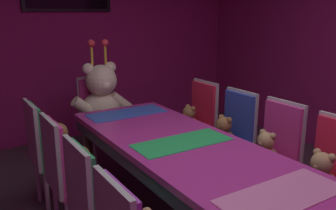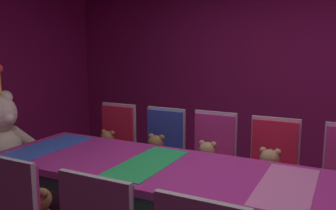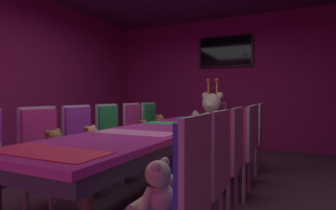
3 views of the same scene
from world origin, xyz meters
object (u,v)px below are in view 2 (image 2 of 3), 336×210
Objects in this scene: banquet_table at (211,186)px; teddy_right_3 at (207,160)px; chair_right_5 at (115,141)px; teddy_right_5 at (107,146)px; chair_right_2 at (272,164)px; chair_right_3 at (212,154)px; teddy_right_4 at (155,152)px; teddy_right_2 at (269,170)px; chair_right_4 at (163,148)px; king_teddy_bear at (0,135)px.

teddy_right_3 is (0.72, 0.30, -0.07)m from banquet_table.
chair_right_5 is 0.14m from teddy_right_5.
chair_right_2 is 1.63m from teddy_right_5.
chair_right_3 is 1.09m from teddy_right_5.
teddy_right_3 is 0.97× the size of teddy_right_4.
banquet_table is 1.61m from chair_right_5.
teddy_right_2 is at bearing 0.00° from chair_right_2.
teddy_right_2 reaches higher than teddy_right_5.
chair_right_4 is (0.16, 1.06, 0.01)m from teddy_right_2.
teddy_right_4 is at bearing -87.36° from teddy_right_3.
chair_right_5 is at bearing -90.22° from chair_right_4.
teddy_right_3 is 1.93m from king_teddy_bear.
chair_right_3 is 3.16× the size of teddy_right_3.
teddy_right_5 is at bearing -90.53° from teddy_right_2.
chair_right_2 is at bearing -180.00° from teddy_right_2.
teddy_right_5 is at bearing -85.41° from chair_right_2.
king_teddy_bear reaches higher than teddy_right_3.
chair_right_5 reaches higher than teddy_right_2.
king_teddy_bear is at bearing -40.08° from chair_right_5.
chair_right_3 reaches higher than teddy_right_2.
chair_right_4 is at bearing 180.00° from teddy_right_4.
chair_right_2 is at bearing 89.55° from chair_right_5.
teddy_right_2 is at bearing 84.43° from chair_right_5.
teddy_right_2 is 1.63m from teddy_right_5.
chair_right_2 reaches higher than banquet_table.
chair_right_3 is at bearing 180.00° from teddy_right_3.
teddy_right_4 is (0.01, 1.06, -0.00)m from teddy_right_2.
chair_right_3 is 3.31× the size of teddy_right_5.
chair_right_3 is 1.08m from chair_right_5.
teddy_right_5 is 0.31× the size of king_teddy_bear.
chair_right_2 reaches higher than teddy_right_2.
teddy_right_2 is 0.33× the size of chair_right_4.
chair_right_4 and chair_right_5 have the same top height.
chair_right_5 is at bearing -88.90° from chair_right_3.
chair_right_3 is (0.86, 0.30, -0.06)m from banquet_table.
teddy_right_2 is 1.10× the size of teddy_right_5.
teddy_right_2 is 0.34× the size of king_teddy_bear.
chair_right_4 is at bearing 104.00° from teddy_right_5.
king_teddy_bear is (0.00, 2.08, 0.11)m from banquet_table.
banquet_table reaches higher than teddy_right_5.
king_teddy_bear reaches higher than teddy_right_4.
chair_right_4 is 0.15m from teddy_right_4.
banquet_table is 10.66× the size of teddy_right_4.
chair_right_5 reaches higher than teddy_right_4.
banquet_table is 0.73m from teddy_right_2.
teddy_right_4 is at bearing -0.00° from chair_right_4.
chair_right_3 is 0.51m from chair_right_4.
teddy_right_2 is 0.33× the size of chair_right_3.
king_teddy_bear is at bearing -56.67° from chair_right_4.
chair_right_3 is 1.02× the size of king_teddy_bear.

